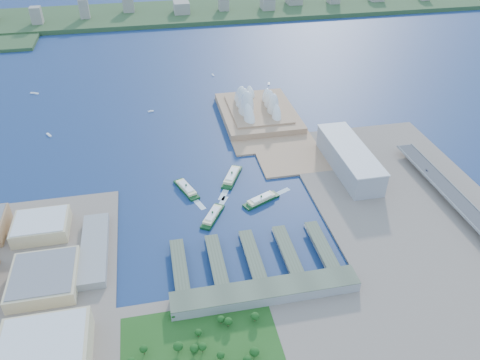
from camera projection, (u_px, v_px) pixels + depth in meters
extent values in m
plane|color=#10294F|center=(229.00, 220.00, 601.72)|extent=(3000.00, 3000.00, 0.00)
cube|color=gray|center=(6.00, 315.00, 474.95)|extent=(220.00, 390.00, 3.00)
cube|color=gray|center=(419.00, 220.00, 599.93)|extent=(240.00, 500.00, 3.00)
cube|color=#A8805C|center=(262.00, 120.00, 828.58)|extent=(135.00, 220.00, 3.00)
cube|color=#2D4926|center=(170.00, 13.00, 1390.00)|extent=(2200.00, 260.00, 12.00)
cube|color=gray|center=(349.00, 159.00, 686.80)|extent=(45.00, 155.00, 35.00)
cube|color=gray|center=(266.00, 292.00, 490.04)|extent=(200.00, 28.00, 12.00)
imported|color=slate|center=(427.00, 170.00, 670.16)|extent=(1.82, 4.47, 1.30)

